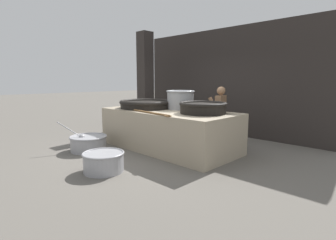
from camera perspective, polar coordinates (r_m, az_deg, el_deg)
name	(u,v)px	position (r m, az deg, el deg)	size (l,w,h in m)	color
ground_plane	(168,148)	(6.56, 0.00, -6.15)	(60.00, 60.00, 0.00)	#666059
back_wall	(228,82)	(8.43, 12.86, 8.09)	(6.48, 0.24, 3.24)	#2D2826
support_pillar	(145,82)	(8.93, -4.94, 8.29)	(0.41, 0.41, 3.24)	#2D2826
hearth_platform	(168,129)	(6.45, 0.00, -2.08)	(3.42, 1.59, 0.95)	tan
giant_wok_near	(146,104)	(6.94, -4.75, 3.53)	(1.40, 1.40, 0.21)	black
giant_wok_far	(203,107)	(5.85, 7.64, 2.76)	(1.05, 1.05, 0.25)	black
stock_pot	(180,99)	(6.65, 2.74, 4.51)	(0.72, 0.72, 0.47)	gray
stirring_paddle	(151,113)	(5.77, -3.62, 1.57)	(1.40, 0.24, 0.04)	brown
cook	(220,114)	(6.70, 11.27, 1.19)	(0.43, 0.60, 1.52)	#8C6647
prep_bowl_vegetables	(88,142)	(6.58, -16.92, -4.69)	(0.88, 1.00, 0.72)	#9E9EA3
prep_bowl_meat	(104,161)	(5.03, -13.85, -8.66)	(0.77, 0.77, 0.36)	#9E9EA3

